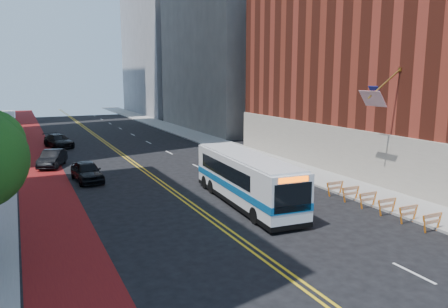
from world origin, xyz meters
TOP-DOWN VIEW (x-y plane):
  - ground at (0.00, 0.00)m, footprint 160.00×160.00m
  - sidewalk_right at (12.00, 30.00)m, footprint 4.00×140.00m
  - bus_lane_paint at (-8.10, 30.00)m, footprint 3.60×140.00m
  - center_line_inner at (-0.18, 30.00)m, footprint 0.14×140.00m
  - center_line_outer at (0.18, 30.00)m, footprint 0.14×140.00m
  - lane_dashes at (4.80, 38.00)m, footprint 0.14×98.20m
  - brick_building at (21.93, 12.00)m, footprint 18.73×36.00m
  - construction_barriers at (9.60, 3.42)m, footprint 1.42×10.91m
  - transit_bus at (3.24, 9.91)m, footprint 3.25×11.66m
  - car_a at (-5.02, 20.42)m, footprint 2.22×4.77m
  - car_b at (-7.01, 27.54)m, footprint 3.03×4.86m
  - car_c at (-5.50, 38.78)m, footprint 3.45×5.52m

SIDE VIEW (x-z plane):
  - ground at x=0.00m, z-range 0.00..0.00m
  - center_line_inner at x=-0.18m, z-range 0.00..0.01m
  - center_line_outer at x=0.18m, z-range 0.00..0.01m
  - bus_lane_paint at x=-8.10m, z-range 0.00..0.01m
  - lane_dashes at x=4.80m, z-range 0.00..0.01m
  - sidewalk_right at x=12.00m, z-range 0.00..0.15m
  - construction_barriers at x=9.60m, z-range 0.17..1.18m
  - car_c at x=-5.50m, z-range 0.00..1.49m
  - car_b at x=-7.01m, z-range 0.00..1.51m
  - car_a at x=-5.02m, z-range 0.00..1.58m
  - transit_bus at x=3.24m, z-range 0.07..3.24m
  - brick_building at x=21.93m, z-range -0.04..21.96m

